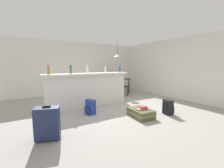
# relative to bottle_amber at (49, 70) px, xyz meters

# --- Properties ---
(ground_plane) EXTENTS (13.00, 13.00, 0.05)m
(ground_plane) POSITION_rel_bottle_amber_xyz_m (1.81, -0.56, -1.29)
(ground_plane) COLOR gray
(wall_back) EXTENTS (6.60, 0.10, 2.50)m
(wall_back) POSITION_rel_bottle_amber_xyz_m (1.81, 2.49, -0.01)
(wall_back) COLOR silver
(wall_back) RESTS_ON ground_plane
(wall_right) EXTENTS (0.10, 6.00, 2.50)m
(wall_right) POSITION_rel_bottle_amber_xyz_m (4.86, -0.26, -0.01)
(wall_right) COLOR silver
(wall_right) RESTS_ON ground_plane
(partition_half_wall) EXTENTS (2.80, 0.20, 1.09)m
(partition_half_wall) POSITION_rel_bottle_amber_xyz_m (1.24, -0.03, -0.72)
(partition_half_wall) COLOR silver
(partition_half_wall) RESTS_ON ground_plane
(bar_countertop) EXTENTS (2.96, 0.40, 0.05)m
(bar_countertop) POSITION_rel_bottle_amber_xyz_m (1.24, -0.03, -0.15)
(bar_countertop) COLOR white
(bar_countertop) RESTS_ON partition_half_wall
(bottle_amber) EXTENTS (0.07, 0.07, 0.25)m
(bottle_amber) POSITION_rel_bottle_amber_xyz_m (0.00, 0.00, 0.00)
(bottle_amber) COLOR #9E661E
(bottle_amber) RESTS_ON bar_countertop
(bottle_green) EXTENTS (0.07, 0.07, 0.27)m
(bottle_green) POSITION_rel_bottle_amber_xyz_m (0.65, 0.03, 0.01)
(bottle_green) COLOR #2D6B38
(bottle_green) RESTS_ON bar_countertop
(bottle_clear) EXTENTS (0.07, 0.07, 0.28)m
(bottle_clear) POSITION_rel_bottle_amber_xyz_m (1.22, 0.06, 0.01)
(bottle_clear) COLOR silver
(bottle_clear) RESTS_ON bar_countertop
(bottle_white) EXTENTS (0.06, 0.06, 0.21)m
(bottle_white) POSITION_rel_bottle_amber_xyz_m (1.89, 0.00, -0.02)
(bottle_white) COLOR silver
(bottle_white) RESTS_ON bar_countertop
(bottle_blue) EXTENTS (0.06, 0.06, 0.26)m
(bottle_blue) POSITION_rel_bottle_amber_xyz_m (2.47, -0.07, 0.00)
(bottle_blue) COLOR #284C89
(bottle_blue) RESTS_ON bar_countertop
(dining_table) EXTENTS (1.10, 0.80, 0.74)m
(dining_table) POSITION_rel_bottle_amber_xyz_m (3.30, 1.40, -0.62)
(dining_table) COLOR #332319
(dining_table) RESTS_ON ground_plane
(dining_chair_near_partition) EXTENTS (0.40, 0.40, 0.93)m
(dining_chair_near_partition) POSITION_rel_bottle_amber_xyz_m (3.20, 0.83, -0.75)
(dining_chair_near_partition) COLOR black
(dining_chair_near_partition) RESTS_ON ground_plane
(dining_chair_far_side) EXTENTS (0.45, 0.45, 0.93)m
(dining_chair_far_side) POSITION_rel_bottle_amber_xyz_m (3.37, 1.99, -0.75)
(dining_chair_far_side) COLOR black
(dining_chair_far_side) RESTS_ON ground_plane
(pendant_lamp) EXTENTS (0.34, 0.34, 0.77)m
(pendant_lamp) POSITION_rel_bottle_amber_xyz_m (3.33, 1.42, 0.58)
(pendant_lamp) COLOR black
(suitcase_flat_olive) EXTENTS (0.55, 0.85, 0.22)m
(suitcase_flat_olive) POSITION_rel_bottle_amber_xyz_m (2.03, -1.74, -1.15)
(suitcase_flat_olive) COLOR #51562D
(suitcase_flat_olive) RESTS_ON ground_plane
(backpack_black) EXTENTS (0.30, 0.32, 0.42)m
(backpack_black) POSITION_rel_bottle_amber_xyz_m (2.85, -1.98, -1.06)
(backpack_black) COLOR black
(backpack_black) RESTS_ON ground_plane
(backpack_blue) EXTENTS (0.29, 0.31, 0.42)m
(backpack_blue) POSITION_rel_bottle_amber_xyz_m (0.95, -0.80, -1.06)
(backpack_blue) COLOR #233D93
(backpack_blue) RESTS_ON ground_plane
(suitcase_upright_navy) EXTENTS (0.49, 0.37, 0.67)m
(suitcase_upright_navy) POSITION_rel_bottle_amber_xyz_m (-0.32, -1.75, -0.93)
(suitcase_upright_navy) COLOR #1E284C
(suitcase_upright_navy) RESTS_ON ground_plane
(book_stack) EXTENTS (0.33, 0.21, 0.07)m
(book_stack) POSITION_rel_bottle_amber_xyz_m (2.03, -1.77, -1.01)
(book_stack) COLOR tan
(book_stack) RESTS_ON suitcase_flat_olive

